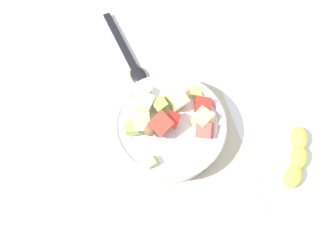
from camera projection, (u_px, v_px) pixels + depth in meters
ground_plane at (165, 143)px, 0.82m from camera, size 2.40×2.40×0.00m
placemat at (165, 142)px, 0.82m from camera, size 0.44×0.33×0.01m
salad_bowl at (168, 126)px, 0.79m from camera, size 0.25×0.25×0.11m
serving_spoon at (130, 59)px, 0.90m from camera, size 0.24×0.07×0.01m
banana_whole at (297, 157)px, 0.79m from camera, size 0.14×0.11×0.04m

